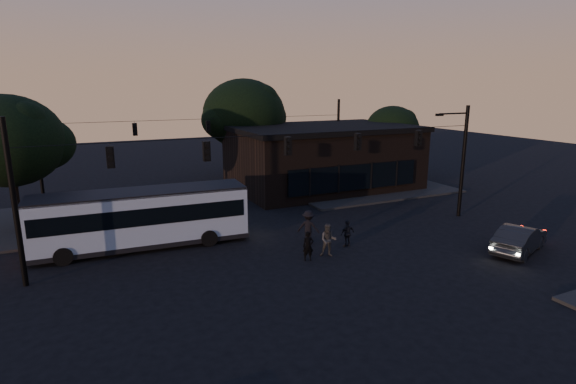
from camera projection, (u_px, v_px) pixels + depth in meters
name	position (u px, v px, depth m)	size (l,w,h in m)	color
ground	(323.00, 268.00, 22.00)	(120.00, 120.00, 0.00)	black
sidewalk_far_right	(363.00, 187.00, 39.30)	(14.00, 10.00, 0.15)	black
sidewalk_far_left	(22.00, 226.00, 28.48)	(14.00, 10.00, 0.15)	black
building	(323.00, 157.00, 39.18)	(15.40, 10.41, 5.40)	black
tree_behind	(244.00, 114.00, 41.60)	(7.60, 7.60, 9.43)	black
tree_right	(392.00, 129.00, 44.27)	(5.20, 5.20, 6.86)	black
tree_left	(7.00, 141.00, 26.34)	(6.40, 6.40, 8.30)	black
signal_rig_near	(288.00, 166.00, 24.50)	(26.24, 0.30, 7.50)	black
signal_rig_far	(209.00, 140.00, 38.64)	(26.24, 0.30, 7.50)	black
bus	(142.00, 216.00, 24.56)	(11.49, 3.25, 3.20)	#92A5BA
car	(520.00, 239.00, 24.06)	(1.57, 4.51, 1.49)	black
pedestrian_a	(308.00, 246.00, 22.85)	(0.56, 0.37, 1.54)	black
pedestrian_b	(328.00, 240.00, 23.41)	(0.86, 0.67, 1.76)	#31302D
pedestrian_c	(347.00, 233.00, 24.85)	(0.90, 0.37, 1.53)	black
pedestrian_d	(308.00, 227.00, 25.31)	(1.24, 0.71, 1.92)	black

